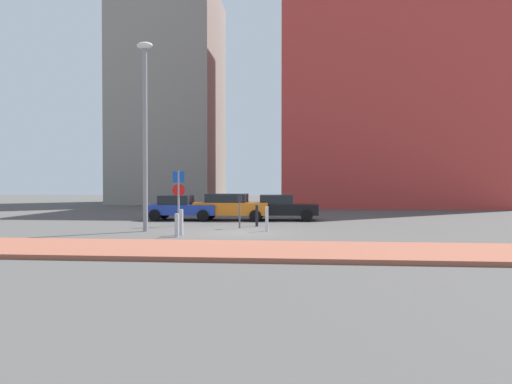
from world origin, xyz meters
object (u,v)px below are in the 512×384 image
(traffic_bollard_edge, at_px, (267,219))
(traffic_bollard_far, at_px, (177,225))
(parking_sign_post, at_px, (179,191))
(traffic_bollard_near, at_px, (181,222))
(traffic_bollard_mid, at_px, (257,216))
(parked_car_blue, at_px, (181,207))
(parked_car_orange, at_px, (231,206))
(parked_car_black, at_px, (281,207))
(street_lamp, at_px, (145,122))
(parking_meter, at_px, (240,207))

(traffic_bollard_edge, bearing_deg, traffic_bollard_far, -143.78)
(parking_sign_post, xyz_separation_m, traffic_bollard_near, (1.12, -3.81, -1.17))
(traffic_bollard_near, height_order, traffic_bollard_edge, traffic_bollard_edge)
(traffic_bollard_near, height_order, traffic_bollard_mid, traffic_bollard_near)
(parked_car_blue, xyz_separation_m, traffic_bollard_near, (1.95, -7.49, -0.20))
(traffic_bollard_mid, bearing_deg, parked_car_orange, 116.92)
(traffic_bollard_mid, distance_m, traffic_bollard_edge, 2.27)
(parked_car_orange, height_order, parking_sign_post, parking_sign_post)
(parked_car_black, bearing_deg, parking_sign_post, -139.79)
(parked_car_blue, relative_size, street_lamp, 0.49)
(traffic_bollard_far, height_order, traffic_bollard_edge, traffic_bollard_edge)
(traffic_bollard_near, bearing_deg, parking_sign_post, 106.31)
(parked_car_orange, distance_m, traffic_bollard_mid, 3.97)
(parked_car_blue, xyz_separation_m, parking_sign_post, (0.84, -3.68, 0.97))
(parked_car_blue, height_order, parking_sign_post, parking_sign_post)
(parked_car_orange, relative_size, traffic_bollard_mid, 4.03)
(parking_meter, bearing_deg, street_lamp, -156.31)
(parked_car_blue, relative_size, traffic_bollard_far, 4.36)
(traffic_bollard_near, bearing_deg, parked_car_blue, 104.60)
(parking_meter, distance_m, traffic_bollard_mid, 1.31)
(parking_sign_post, relative_size, parking_meter, 1.78)
(parking_sign_post, relative_size, street_lamp, 0.33)
(parking_sign_post, xyz_separation_m, traffic_bollard_edge, (4.43, -1.96, -1.15))
(parked_car_orange, bearing_deg, parking_sign_post, -118.01)
(parking_meter, xyz_separation_m, traffic_bollard_mid, (0.71, 1.00, -0.46))
(street_lamp, distance_m, traffic_bollard_far, 5.05)
(street_lamp, bearing_deg, parked_car_black, 49.38)
(traffic_bollard_edge, bearing_deg, parking_meter, 138.59)
(traffic_bollard_edge, bearing_deg, parking_sign_post, 156.16)
(parking_sign_post, distance_m, street_lamp, 4.00)
(parked_car_blue, bearing_deg, traffic_bollard_near, -75.40)
(parked_car_orange, height_order, parked_car_black, parked_car_orange)
(traffic_bollard_near, bearing_deg, parking_meter, 57.12)
(traffic_bollard_edge, bearing_deg, traffic_bollard_near, -150.67)
(parked_car_orange, relative_size, parked_car_black, 1.03)
(parked_car_orange, bearing_deg, traffic_bollard_far, -96.32)
(parked_car_blue, relative_size, traffic_bollard_edge, 3.69)
(parking_sign_post, bearing_deg, traffic_bollard_edge, -23.84)
(parking_meter, bearing_deg, parking_sign_post, 165.95)
(parking_sign_post, height_order, traffic_bollard_edge, parking_sign_post)
(parking_meter, relative_size, traffic_bollard_edge, 1.41)
(parking_meter, relative_size, traffic_bollard_near, 1.45)
(parked_car_blue, distance_m, traffic_bollard_near, 7.75)
(parked_car_black, xyz_separation_m, parking_sign_post, (-4.79, -4.05, 0.95))
(traffic_bollard_far, distance_m, traffic_bollard_edge, 4.13)
(parked_car_orange, xyz_separation_m, traffic_bollard_far, (-0.90, -8.15, -0.34))
(parking_meter, distance_m, traffic_bollard_far, 4.16)
(traffic_bollard_mid, relative_size, traffic_bollard_far, 1.13)
(parked_car_orange, height_order, parking_meter, parking_meter)
(parked_car_blue, bearing_deg, traffic_bollard_mid, -36.70)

